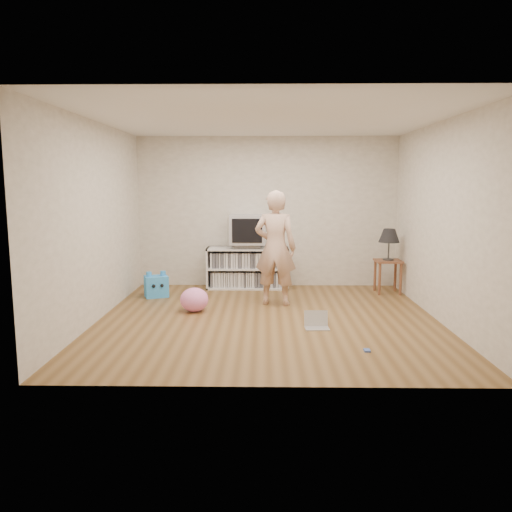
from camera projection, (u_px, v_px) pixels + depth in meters
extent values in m
plane|color=brown|center=(268.00, 319.00, 6.66)|extent=(4.50, 4.50, 0.00)
cube|color=#BDB6A6|center=(267.00, 212.00, 8.70)|extent=(4.50, 0.02, 2.60)
cube|color=#BDB6A6|center=(270.00, 242.00, 4.25)|extent=(4.50, 0.02, 2.60)
cube|color=#BDB6A6|center=(96.00, 222.00, 6.51)|extent=(0.02, 4.50, 2.60)
cube|color=#BDB6A6|center=(442.00, 222.00, 6.44)|extent=(0.02, 4.50, 2.60)
cube|color=white|center=(268.00, 119.00, 6.29)|extent=(4.50, 4.50, 0.01)
cube|color=white|center=(248.00, 266.00, 8.83)|extent=(1.40, 0.03, 0.70)
cube|color=white|center=(208.00, 268.00, 8.63)|extent=(0.03, 0.45, 0.70)
cube|color=white|center=(287.00, 268.00, 8.61)|extent=(0.03, 0.45, 0.70)
cube|color=white|center=(248.00, 287.00, 8.67)|extent=(1.40, 0.45, 0.03)
cube|color=white|center=(248.00, 268.00, 8.62)|extent=(1.34, 0.45, 0.03)
cube|color=white|center=(248.00, 249.00, 8.57)|extent=(1.40, 0.45, 0.03)
cube|color=silver|center=(248.00, 268.00, 8.62)|extent=(1.26, 0.36, 0.64)
cube|color=gray|center=(248.00, 246.00, 8.56)|extent=(0.45, 0.35, 0.07)
cube|color=#A6A6AB|center=(248.00, 229.00, 8.52)|extent=(0.60, 0.52, 0.50)
cube|color=black|center=(247.00, 231.00, 8.26)|extent=(0.50, 0.01, 0.40)
cylinder|color=brown|center=(380.00, 279.00, 8.06)|extent=(0.04, 0.04, 0.52)
cylinder|color=brown|center=(401.00, 279.00, 8.06)|extent=(0.04, 0.04, 0.52)
cylinder|color=brown|center=(375.00, 275.00, 8.40)|extent=(0.04, 0.04, 0.52)
cylinder|color=brown|center=(395.00, 276.00, 8.39)|extent=(0.04, 0.04, 0.52)
cube|color=brown|center=(388.00, 261.00, 8.19)|extent=(0.42, 0.42, 0.03)
cylinder|color=#333333|center=(388.00, 259.00, 8.18)|extent=(0.18, 0.18, 0.02)
cylinder|color=#333333|center=(389.00, 249.00, 8.16)|extent=(0.02, 0.02, 0.32)
imported|color=#D7AD93|center=(275.00, 248.00, 7.36)|extent=(0.69, 0.52, 1.70)
cube|color=silver|center=(317.00, 328.00, 6.21)|extent=(0.30, 0.22, 0.01)
cube|color=silver|center=(316.00, 318.00, 6.30)|extent=(0.30, 0.07, 0.19)
cube|color=black|center=(316.00, 318.00, 6.30)|extent=(0.26, 0.05, 0.16)
cube|color=#4462B6|center=(367.00, 350.00, 5.38)|extent=(0.07, 0.09, 0.02)
cube|color=#319BFF|center=(156.00, 286.00, 7.96)|extent=(0.43, 0.39, 0.34)
cylinder|color=#319BFF|center=(149.00, 274.00, 7.89)|extent=(0.08, 0.08, 0.07)
cylinder|color=#319BFF|center=(163.00, 273.00, 7.97)|extent=(0.08, 0.08, 0.07)
sphere|color=black|center=(154.00, 286.00, 7.80)|extent=(0.06, 0.06, 0.06)
sphere|color=black|center=(162.00, 286.00, 7.84)|extent=(0.06, 0.06, 0.06)
ellipsoid|color=#FF82C9|center=(194.00, 300.00, 7.04)|extent=(0.44, 0.44, 0.34)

